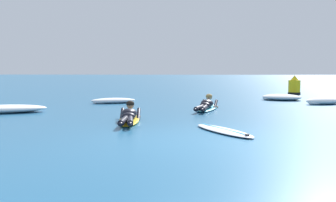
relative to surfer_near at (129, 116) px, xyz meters
The scene contains 9 objects.
ground_plane 7.66m from the surfer_near, 76.16° to the left, with size 120.00×120.00×0.00m, color #235B84.
surfer_near is the anchor object (origin of this frame).
surfer_far 3.64m from the surfer_near, 55.45° to the left, with size 1.00×2.51×0.54m.
drifting_surfboard 2.74m from the surfer_near, 33.85° to the right, with size 1.40×2.02×0.16m.
whitewater_mid_left 5.47m from the surfer_near, 105.12° to the left, with size 1.83×1.17×0.21m.
whitewater_mid_right 8.41m from the surfer_near, 38.64° to the left, with size 1.67×1.14×0.27m.
whitewater_back 8.95m from the surfer_near, 52.86° to the left, with size 1.95×1.71×0.26m.
whitewater_far_band 4.51m from the surfer_near, 156.83° to the left, with size 2.75×1.76×0.24m.
channel_marker_buoy 12.72m from the surfer_near, 57.56° to the left, with size 0.63×0.63×0.98m.
Camera 1 is at (-0.27, -7.48, 1.37)m, focal length 43.04 mm.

